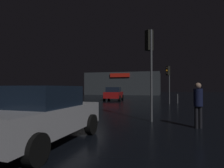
{
  "coord_description": "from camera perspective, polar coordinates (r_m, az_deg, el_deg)",
  "views": [
    {
      "loc": [
        5.76,
        -14.36,
        1.6
      ],
      "look_at": [
        0.46,
        5.08,
        1.98
      ],
      "focal_mm": 30.66,
      "sensor_mm": 36.0,
      "label": 1
    }
  ],
  "objects": [
    {
      "name": "ground_plane",
      "position": [
        15.56,
        -6.62,
        -6.98
      ],
      "size": [
        120.0,
        120.0,
        0.0
      ],
      "primitive_type": "plane",
      "color": "black"
    },
    {
      "name": "car_near",
      "position": [
        5.88,
        -19.78,
        -8.5
      ],
      "size": [
        2.09,
        4.27,
        1.65
      ],
      "color": "#B7B7BF",
      "rests_on": "ground"
    },
    {
      "name": "traffic_signal_opposite",
      "position": [
        9.45,
        11.08,
        9.64
      ],
      "size": [
        0.42,
        0.42,
        4.35
      ],
      "color": "#595B60",
      "rests_on": "ground"
    },
    {
      "name": "pedestrian",
      "position": [
        8.28,
        24.31,
        -4.78
      ],
      "size": [
        0.43,
        0.43,
        1.79
      ],
      "color": "black",
      "rests_on": "ground"
    },
    {
      "name": "traffic_signal_main",
      "position": [
        19.42,
        16.39,
        2.64
      ],
      "size": [
        0.43,
        0.41,
        3.68
      ],
      "color": "#595B60",
      "rests_on": "ground"
    },
    {
      "name": "bollard_kerb_a",
      "position": [
        20.66,
        18.95,
        -4.14
      ],
      "size": [
        0.12,
        0.12,
        0.95
      ],
      "primitive_type": "cylinder",
      "color": "#595B60",
      "rests_on": "ground"
    },
    {
      "name": "car_far",
      "position": [
        23.61,
        0.54,
        -2.93
      ],
      "size": [
        2.27,
        4.02,
        1.66
      ],
      "color": "#A51414",
      "rests_on": "ground"
    },
    {
      "name": "store_building",
      "position": [
        45.84,
        3.74,
        0.03
      ],
      "size": [
        16.59,
        10.07,
        4.97
      ],
      "color": "#33383D",
      "rests_on": "ground"
    }
  ]
}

